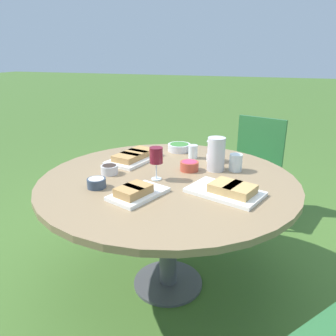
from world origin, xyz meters
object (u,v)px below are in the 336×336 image
object	(u,v)px
dining_table	(168,190)
water_pitcher	(216,154)
wine_glass	(156,156)
chair_near_right	(254,159)

from	to	relation	value
dining_table	water_pitcher	xyz separation A→B (m)	(-0.23, -0.22, 0.18)
water_pitcher	wine_glass	distance (m)	0.39
water_pitcher	wine_glass	bearing A→B (deg)	43.01
dining_table	water_pitcher	world-z (taller)	water_pitcher
dining_table	water_pitcher	size ratio (longest dim) A/B	7.20
chair_near_right	water_pitcher	size ratio (longest dim) A/B	4.29
chair_near_right	water_pitcher	distance (m)	1.07
chair_near_right	wine_glass	size ratio (longest dim) A/B	4.67
water_pitcher	dining_table	bearing A→B (deg)	43.47
water_pitcher	wine_glass	world-z (taller)	water_pitcher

